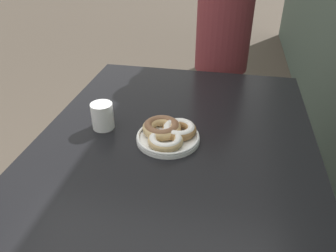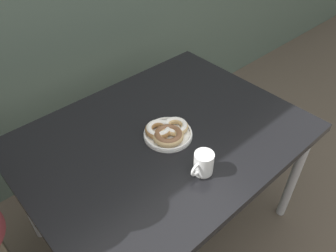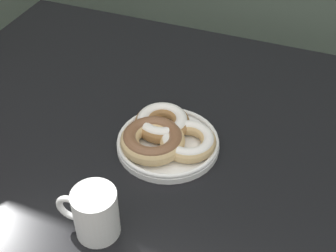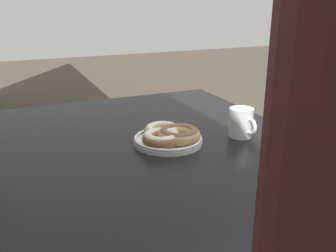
# 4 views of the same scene
# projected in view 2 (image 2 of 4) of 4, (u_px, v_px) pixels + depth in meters

# --- Properties ---
(dining_table) EXTENTS (1.30, 0.98, 0.73)m
(dining_table) POSITION_uv_depth(u_px,v_px,m) (163.00, 144.00, 1.55)
(dining_table) COLOR black
(dining_table) RESTS_ON ground_plane
(donut_plate) EXTENTS (0.23, 0.24, 0.06)m
(donut_plate) POSITION_uv_depth(u_px,v_px,m) (167.00, 132.00, 1.48)
(donut_plate) COLOR white
(donut_plate) RESTS_ON dining_table
(coffee_mug) EXTENTS (0.12, 0.08, 0.10)m
(coffee_mug) POSITION_uv_depth(u_px,v_px,m) (203.00, 163.00, 1.31)
(coffee_mug) COLOR white
(coffee_mug) RESTS_ON dining_table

